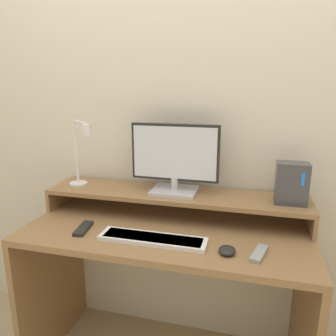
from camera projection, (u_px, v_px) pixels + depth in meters
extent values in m
cube|color=beige|center=(183.00, 118.00, 1.71)|extent=(6.00, 0.05, 2.50)
cube|color=olive|center=(166.00, 231.00, 1.52)|extent=(1.30, 0.60, 0.03)
cube|color=olive|center=(53.00, 284.00, 1.77)|extent=(0.03, 0.60, 0.75)
cube|color=olive|center=(304.00, 327.00, 1.46)|extent=(0.03, 0.60, 0.75)
cube|color=olive|center=(62.00, 195.00, 1.81)|extent=(0.02, 0.27, 0.10)
cube|color=olive|center=(311.00, 219.00, 1.49)|extent=(0.02, 0.27, 0.10)
cube|color=olive|center=(175.00, 195.00, 1.64)|extent=(1.30, 0.27, 0.02)
cube|color=#BCBCC1|center=(175.00, 191.00, 1.63)|extent=(0.22, 0.18, 0.02)
cylinder|color=#BCBCC1|center=(175.00, 184.00, 1.62)|extent=(0.04, 0.04, 0.06)
cube|color=black|center=(175.00, 152.00, 1.59)|extent=(0.43, 0.02, 0.28)
cube|color=silver|center=(175.00, 153.00, 1.58)|extent=(0.41, 0.01, 0.25)
cylinder|color=silver|center=(78.00, 184.00, 1.76)|extent=(0.09, 0.09, 0.01)
cylinder|color=silver|center=(76.00, 152.00, 1.72)|extent=(0.01, 0.01, 0.33)
cylinder|color=silver|center=(80.00, 122.00, 1.60)|extent=(0.14, 0.13, 0.01)
cylinder|color=silver|center=(87.00, 130.00, 1.53)|extent=(0.04, 0.04, 0.05)
cube|color=#3D3D42|center=(292.00, 183.00, 1.46)|extent=(0.14, 0.09, 0.19)
cube|color=#1972F2|center=(303.00, 180.00, 1.40)|extent=(0.01, 0.00, 0.06)
cube|color=white|center=(153.00, 239.00, 1.38)|extent=(0.46, 0.11, 0.02)
cube|color=silver|center=(153.00, 238.00, 1.38)|extent=(0.42, 0.09, 0.01)
ellipsoid|color=black|center=(227.00, 250.00, 1.28)|extent=(0.07, 0.08, 0.03)
cube|color=black|center=(83.00, 228.00, 1.49)|extent=(0.07, 0.15, 0.02)
cube|color=#99999E|center=(259.00, 254.00, 1.27)|extent=(0.07, 0.14, 0.02)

